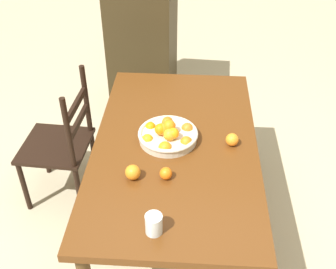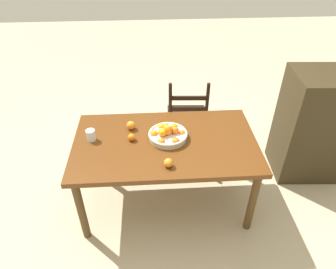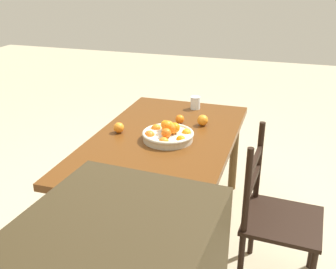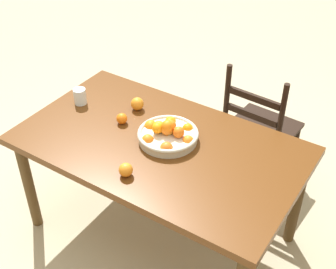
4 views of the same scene
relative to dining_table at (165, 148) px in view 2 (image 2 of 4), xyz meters
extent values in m
plane|color=tan|center=(0.00, 0.00, -0.66)|extent=(12.00, 12.00, 0.00)
cube|color=#582F11|center=(0.00, 0.00, 0.06)|extent=(1.61, 0.94, 0.05)
cylinder|color=#4C351A|center=(-0.73, -0.39, -0.31)|extent=(0.07, 0.07, 0.69)
cylinder|color=#4C351A|center=(0.73, -0.39, -0.31)|extent=(0.07, 0.07, 0.69)
cylinder|color=#4C351A|center=(-0.73, 0.39, -0.31)|extent=(0.07, 0.07, 0.69)
cylinder|color=#4C351A|center=(0.73, 0.39, -0.31)|extent=(0.07, 0.07, 0.69)
cube|color=black|center=(0.30, 0.83, -0.22)|extent=(0.47, 0.47, 0.03)
cylinder|color=black|center=(0.50, 1.02, -0.45)|extent=(0.04, 0.04, 0.43)
cylinder|color=black|center=(0.11, 1.04, -0.45)|extent=(0.04, 0.04, 0.43)
cylinder|color=black|center=(0.48, 0.63, -0.45)|extent=(0.04, 0.04, 0.43)
cylinder|color=black|center=(0.09, 0.65, -0.45)|extent=(0.04, 0.04, 0.43)
cylinder|color=black|center=(0.48, 0.63, 0.05)|extent=(0.04, 0.04, 0.51)
cylinder|color=black|center=(0.09, 0.65, 0.05)|extent=(0.04, 0.04, 0.51)
cube|color=black|center=(0.28, 0.64, 0.00)|extent=(0.35, 0.05, 0.04)
cube|color=black|center=(0.28, 0.64, 0.13)|extent=(0.35, 0.05, 0.04)
cube|color=#322815|center=(1.54, 0.36, -0.08)|extent=(0.66, 0.57, 1.16)
cylinder|color=beige|center=(0.03, 0.05, 0.10)|extent=(0.33, 0.33, 0.05)
torus|color=beige|center=(0.03, 0.05, 0.13)|extent=(0.35, 0.35, 0.02)
sphere|color=orange|center=(0.15, 0.06, 0.12)|extent=(0.07, 0.07, 0.07)
sphere|color=orange|center=(0.09, 0.15, 0.12)|extent=(0.06, 0.06, 0.06)
sphere|color=orange|center=(-0.03, 0.16, 0.12)|extent=(0.07, 0.07, 0.07)
sphere|color=orange|center=(-0.10, 0.05, 0.12)|extent=(0.08, 0.08, 0.08)
sphere|color=orange|center=(-0.04, -0.06, 0.12)|extent=(0.07, 0.07, 0.07)
sphere|color=orange|center=(0.09, -0.06, 0.12)|extent=(0.07, 0.07, 0.07)
sphere|color=orange|center=(0.03, 0.04, 0.18)|extent=(0.07, 0.07, 0.07)
sphere|color=orange|center=(-0.02, 0.01, 0.17)|extent=(0.06, 0.06, 0.06)
sphere|color=orange|center=(0.02, 0.05, 0.16)|extent=(0.07, 0.07, 0.07)
sphere|color=orange|center=(0.03, 0.03, 0.16)|extent=(0.06, 0.06, 0.06)
sphere|color=orange|center=(0.01, 0.09, 0.17)|extent=(0.07, 0.07, 0.07)
sphere|color=orange|center=(-0.03, 0.03, 0.16)|extent=(0.07, 0.07, 0.07)
sphere|color=orange|center=(0.02, 0.04, 0.17)|extent=(0.06, 0.06, 0.06)
sphere|color=orange|center=(0.09, 0.05, 0.16)|extent=(0.07, 0.07, 0.07)
sphere|color=orange|center=(0.02, 0.08, 0.16)|extent=(0.07, 0.07, 0.07)
sphere|color=orange|center=(-0.30, 0.21, 0.12)|extent=(0.08, 0.08, 0.08)
sphere|color=orange|center=(-0.29, 0.04, 0.11)|extent=(0.06, 0.06, 0.06)
sphere|color=orange|center=(0.01, -0.32, 0.12)|extent=(0.07, 0.07, 0.07)
cylinder|color=silver|center=(-0.65, 0.06, 0.13)|extent=(0.08, 0.08, 0.10)
camera|label=1|loc=(-1.87, -0.08, 1.58)|focal=44.75mm
camera|label=2|loc=(-0.11, -2.11, 1.75)|focal=32.88mm
camera|label=3|loc=(2.35, 0.78, 1.15)|focal=42.60mm
camera|label=4|loc=(1.16, -1.69, 1.69)|focal=49.42mm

